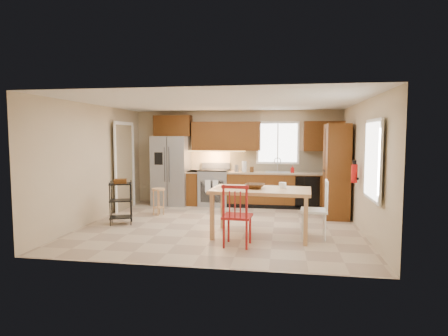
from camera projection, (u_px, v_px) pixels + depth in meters
name	position (u px, v px, depth m)	size (l,w,h in m)	color
floor	(221.00, 225.00, 7.69)	(5.50, 5.50, 0.00)	tan
ceiling	(221.00, 103.00, 7.47)	(5.50, 5.00, 0.02)	silver
wall_back	(236.00, 158.00, 10.04)	(5.50, 0.02, 2.50)	#CCB793
wall_front	(191.00, 179.00, 5.12)	(5.50, 0.02, 2.50)	#CCB793
wall_left	(94.00, 163.00, 8.01)	(0.02, 5.00, 2.50)	#CCB793
wall_right	(363.00, 167.00, 7.15)	(0.02, 5.00, 2.50)	#CCB793
refrigerator	(171.00, 171.00, 9.97)	(0.92, 0.75, 1.82)	gray
range_stove	(214.00, 188.00, 9.88)	(0.76, 0.63, 0.92)	gray
base_cabinet_narrow	(194.00, 188.00, 9.99)	(0.30, 0.60, 0.90)	#5E3111
base_cabinet_run	(284.00, 190.00, 9.61)	(2.92, 0.60, 0.90)	#5E3111
dishwasher	(307.00, 192.00, 9.24)	(0.60, 0.02, 0.78)	black
backsplash	(285.00, 161.00, 9.83)	(2.92, 0.03, 0.55)	beige
upper_over_fridge	(173.00, 126.00, 10.06)	(1.00, 0.35, 0.55)	#552F0E
upper_left_block	(226.00, 136.00, 9.86)	(1.80, 0.35, 0.75)	#552F0E
upper_right_block	(324.00, 136.00, 9.46)	(1.00, 0.35, 0.75)	#552F0E
window_back	(278.00, 143.00, 9.81)	(1.12, 0.04, 1.12)	white
sink	(277.00, 174.00, 9.61)	(0.62, 0.46, 0.16)	gray
undercab_glow	(215.00, 151.00, 9.91)	(1.60, 0.30, 0.01)	#FFBF66
soap_bottle	(292.00, 169.00, 9.44)	(0.09, 0.09, 0.19)	#B10E0C
paper_towel	(244.00, 167.00, 9.67)	(0.12, 0.12, 0.28)	white
canister_steel	(236.00, 168.00, 9.71)	(0.11, 0.11, 0.18)	gray
canister_wood	(252.00, 169.00, 9.62)	(0.10, 0.10, 0.14)	#4C2C14
pantry	(336.00, 171.00, 8.40)	(0.50, 0.95, 2.10)	#5E3111
fire_extinguisher	(354.00, 173.00, 7.33)	(0.12, 0.12, 0.36)	#B10E0C
window_right	(373.00, 160.00, 6.01)	(0.04, 1.02, 1.32)	white
doorway	(124.00, 167.00, 9.30)	(0.04, 0.95, 2.10)	#8C7A59
dining_table	(261.00, 213.00, 6.82)	(1.77, 1.00, 0.87)	tan
chair_red	(237.00, 215.00, 6.22)	(0.49, 0.49, 1.04)	#A31A19
chair_white	(314.00, 209.00, 6.71)	(0.49, 0.49, 1.04)	white
table_bowl	(255.00, 189.00, 6.80)	(0.36, 0.36, 0.09)	#4C2C14
table_jar	(283.00, 187.00, 6.82)	(0.15, 0.15, 0.17)	white
bar_stool	(159.00, 202.00, 8.68)	(0.30, 0.30, 0.62)	tan
utility_cart	(121.00, 203.00, 7.77)	(0.45, 0.35, 0.90)	black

